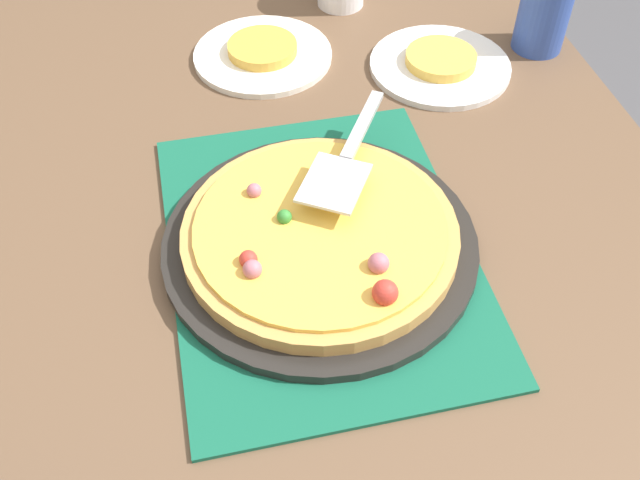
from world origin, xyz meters
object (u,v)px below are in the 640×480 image
Objects in this scene: cup_near at (544,13)px; pizza at (320,234)px; plate_far_right at (440,66)px; served_slice_right at (441,59)px; pizza_pan at (320,244)px; plate_near_left at (262,55)px; pizza_server at (346,158)px; served_slice_left at (262,48)px.

pizza is at bearing 129.13° from cup_near.
served_slice_right is (0.00, 0.00, 0.01)m from plate_far_right.
cup_near is at bearing -50.98° from pizza_pan.
pizza is 3.00× the size of served_slice_right.
cup_near reaches higher than pizza.
plate_near_left is (0.42, 0.00, -0.01)m from pizza_pan.
cup_near is 0.55× the size of pizza_server.
pizza_pan is at bearing 141.21° from served_slice_right.
served_slice_right reaches higher than pizza_pan.
pizza is at bearing 141.31° from served_slice_right.
pizza_server reaches higher than plate_far_right.
plate_far_right is 0.01m from served_slice_right.
pizza is at bearing 141.31° from plate_far_right.
served_slice_left is at bearing 8.84° from pizza_server.
served_slice_right is (0.33, -0.27, -0.02)m from pizza.
pizza_server is at bearing -31.59° from pizza.
pizza_server is at bearing 139.17° from served_slice_right.
cup_near reaches higher than served_slice_left.
pizza_pan is 1.74× the size of pizza_server.
pizza_pan is 0.02m from pizza.
cup_near is at bearing -98.42° from plate_near_left.
pizza_server is (-0.25, 0.21, 0.05)m from served_slice_right.
plate_near_left is at bearing 71.51° from served_slice_right.
plate_near_left is 0.45m from cup_near.
pizza_pan is 0.42m from served_slice_left.
pizza_server is at bearing 125.15° from cup_near.
pizza_pan is 0.42m from plate_far_right.
plate_far_right is at bearing 0.00° from served_slice_right.
served_slice_left is 0.50× the size of pizza_server.
pizza_pan is 3.45× the size of served_slice_left.
cup_near is 0.47m from pizza_server.
plate_near_left is 2.00× the size of served_slice_left.
plate_near_left is (0.42, 0.00, -0.03)m from pizza.
plate_near_left is at bearing 0.09° from pizza_pan.
pizza_pan is at bearing -7.53° from pizza.
served_slice_left reaches higher than plate_near_left.
cup_near is at bearing -98.42° from served_slice_left.
pizza_pan is 0.57m from cup_near.
served_slice_left is (0.09, 0.27, 0.01)m from plate_far_right.
pizza_pan is 0.42m from plate_near_left.
served_slice_right is 0.50× the size of pizza_server.
pizza_pan is 3.45× the size of served_slice_right.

